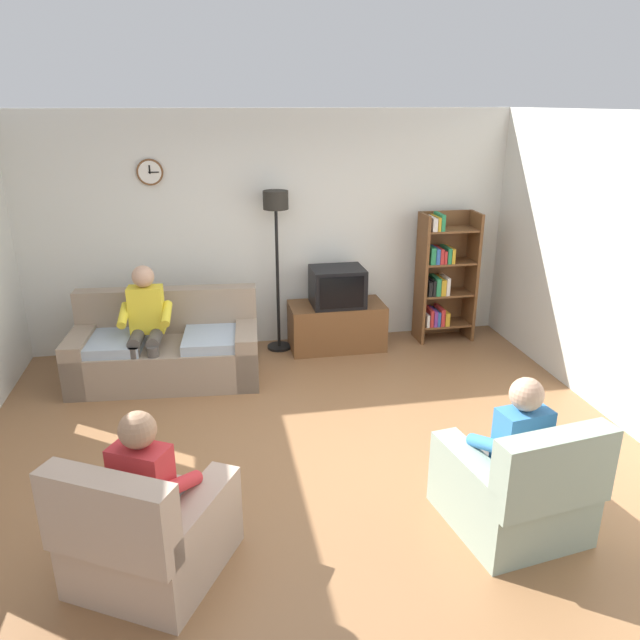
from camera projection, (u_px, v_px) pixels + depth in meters
name	position (u px, v px, depth m)	size (l,w,h in m)	color
ground_plane	(313.00, 454.00, 5.04)	(12.00, 12.00, 0.00)	#8C603D
back_wall_assembly	(272.00, 231.00, 7.03)	(6.20, 0.17, 2.70)	silver
couch	(166.00, 351.00, 6.32)	(1.96, 1.03, 0.90)	gray
tv_stand	(337.00, 326.00, 7.14)	(1.10, 0.56, 0.54)	brown
tv	(337.00, 287.00, 6.95)	(0.60, 0.49, 0.44)	black
bookshelf	(442.00, 277.00, 7.26)	(0.68, 0.36, 1.55)	brown
floor_lamp	(276.00, 227.00, 6.72)	(0.28, 0.28, 1.85)	black
armchair_near_window	(149.00, 534.00, 3.68)	(1.13, 1.16, 0.90)	tan
armchair_near_bookshelf	(515.00, 490.00, 4.10)	(0.92, 0.99, 0.90)	gray
person_on_couch	(146.00, 320.00, 6.06)	(0.53, 0.56, 1.24)	yellow
person_in_left_armchair	(153.00, 482.00, 3.65)	(0.61, 0.63, 1.12)	red
person_in_right_armchair	(512.00, 443.00, 4.07)	(0.55, 0.58, 1.12)	#3372B2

